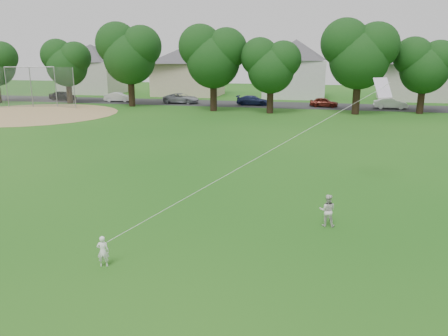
% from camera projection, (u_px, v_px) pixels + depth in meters
% --- Properties ---
extents(ground, '(160.00, 160.00, 0.00)m').
position_uv_depth(ground, '(182.00, 249.00, 14.28)').
color(ground, '#155112').
rests_on(ground, ground).
extents(street, '(90.00, 7.00, 0.01)m').
position_uv_depth(street, '(289.00, 105.00, 53.87)').
color(street, '#2D2D30').
rests_on(street, ground).
extents(dirt_infield, '(18.00, 18.00, 0.02)m').
position_uv_depth(dirt_infield, '(31.00, 114.00, 46.28)').
color(dirt_infield, '#9E7F51').
rests_on(dirt_infield, ground).
extents(toddler, '(0.41, 0.33, 0.98)m').
position_uv_depth(toddler, '(103.00, 251.00, 13.03)').
color(toddler, white).
rests_on(toddler, ground).
extents(older_boy, '(0.60, 0.47, 1.23)m').
position_uv_depth(older_boy, '(327.00, 210.00, 16.06)').
color(older_boy, silver).
rests_on(older_boy, ground).
extents(kite, '(4.94, 5.70, 14.19)m').
position_uv_depth(kite, '(272.00, 150.00, 16.43)').
color(kite, white).
rests_on(kite, ground).
extents(baseball_backstop, '(10.11, 4.54, 4.67)m').
position_uv_depth(baseball_backstop, '(30.00, 88.00, 51.04)').
color(baseball_backstop, gray).
rests_on(baseball_backstop, ground).
extents(tree_row, '(83.44, 8.79, 10.08)m').
position_uv_depth(tree_row, '(312.00, 55.00, 46.39)').
color(tree_row, black).
rests_on(tree_row, ground).
extents(parked_cars, '(64.95, 2.44, 1.27)m').
position_uv_depth(parked_cars, '(300.00, 101.00, 52.45)').
color(parked_cars, black).
rests_on(parked_cars, ground).
extents(house_row, '(76.79, 13.83, 9.81)m').
position_uv_depth(house_row, '(297.00, 64.00, 62.06)').
color(house_row, beige).
rests_on(house_row, ground).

